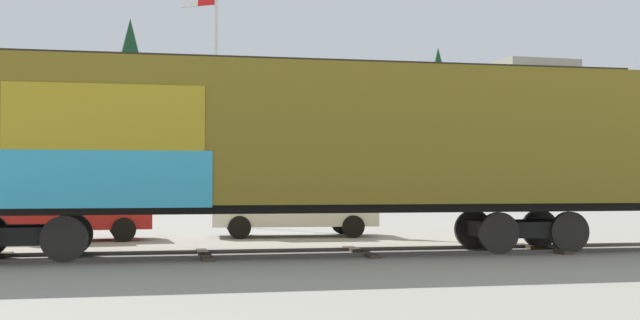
% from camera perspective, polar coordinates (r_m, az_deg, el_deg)
% --- Properties ---
extents(ground_plane, '(260.00, 260.00, 0.00)m').
position_cam_1_polar(ground_plane, '(18.17, 1.90, -6.54)').
color(ground_plane, gray).
extents(track, '(59.99, 5.05, 0.08)m').
position_cam_1_polar(track, '(17.62, -7.54, -6.55)').
color(track, '#4C4742').
rests_on(track, ground_plane).
extents(freight_car, '(17.23, 4.01, 4.28)m').
position_cam_1_polar(freight_car, '(17.77, -2.29, 1.43)').
color(freight_car, olive).
rests_on(freight_car, ground_plane).
extents(flagpole, '(1.28, 0.95, 9.15)m').
position_cam_1_polar(flagpole, '(30.50, -7.69, 6.34)').
color(flagpole, silver).
rests_on(flagpole, ground_plane).
extents(hillside, '(152.44, 39.60, 14.32)m').
position_cam_1_polar(hillside, '(74.09, -11.11, 0.94)').
color(hillside, slate).
rests_on(hillside, ground_plane).
extents(parked_car_red, '(4.68, 2.00, 1.51)m').
position_cam_1_polar(parked_car_red, '(23.11, -17.65, -3.46)').
color(parked_car_red, '#B21E1E').
rests_on(parked_car_red, ground_plane).
extents(parked_car_white, '(4.92, 2.48, 1.55)m').
position_cam_1_polar(parked_car_white, '(23.87, -2.01, -3.43)').
color(parked_car_white, silver).
rests_on(parked_car_white, ground_plane).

